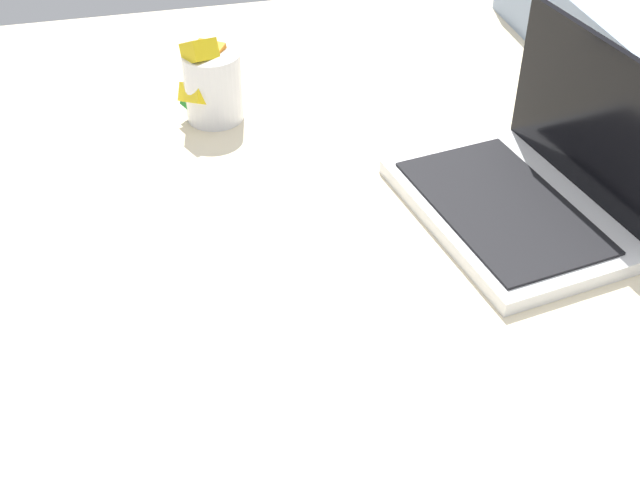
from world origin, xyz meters
TOP-DOWN VIEW (x-y plane):
  - bed_mattress at (0.00, 0.00)cm, footprint 180.00×140.00cm
  - laptop at (-11.07, 8.28)cm, footprint 36.32×28.09cm
  - snack_cup at (-46.04, -29.88)cm, footprint 9.34×10.21cm

SIDE VIEW (x-z plane):
  - bed_mattress at x=0.00cm, z-range 0.00..18.00cm
  - laptop at x=-11.07cm, z-range 10.91..33.91cm
  - snack_cup at x=-46.04cm, z-range 16.47..31.19cm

